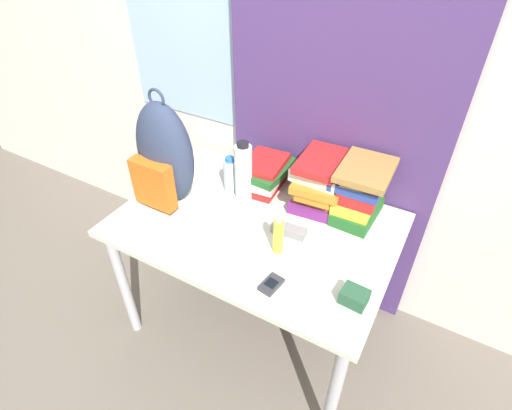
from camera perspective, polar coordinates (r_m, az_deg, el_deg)
The scene contains 14 objects.
ground_plane at distance 2.16m, azimuth -5.97°, elevation -24.00°, with size 12.00×12.00×0.00m, color #665B51.
wall_back at distance 1.91m, azimuth 7.67°, elevation 18.20°, with size 6.00×0.06×2.50m.
curtain_blue at distance 1.82m, azimuth 11.67°, elevation 16.62°, with size 1.04×0.04×2.50m.
desk at distance 1.84m, azimuth 0.00°, elevation -4.49°, with size 1.22×0.83×0.73m.
backpack at distance 1.83m, azimuth -12.98°, elevation 6.72°, with size 0.29×0.22×0.55m.
book_stack_left at distance 1.95m, azimuth 1.48°, elevation 4.54°, with size 0.22×0.29×0.15m.
book_stack_center at distance 1.84m, azimuth 9.12°, elevation 3.21°, with size 0.25×0.30×0.25m.
book_stack_right at distance 1.79m, azimuth 14.64°, elevation 1.90°, with size 0.24×0.28×0.27m.
water_bottle at distance 1.93m, azimuth -3.69°, elevation 4.30°, with size 0.06×0.06×0.19m.
sports_bottle at distance 1.85m, azimuth -1.80°, elevation 4.71°, with size 0.08×0.08×0.30m.
sunscreen_bottle at distance 1.60m, azimuth 3.19°, elevation -4.35°, with size 0.04×0.04×0.18m.
cell_phone at distance 1.52m, azimuth 2.19°, elevation -11.27°, with size 0.07×0.10×0.02m.
sunglasses_case at distance 1.72m, azimuth 4.72°, elevation -3.63°, with size 0.15×0.07×0.04m.
camera_pouch at distance 1.50m, azimuth 13.86°, elevation -12.60°, with size 0.10×0.08×0.06m.
Camera 1 is at (0.66, -0.75, 1.91)m, focal length 28.00 mm.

